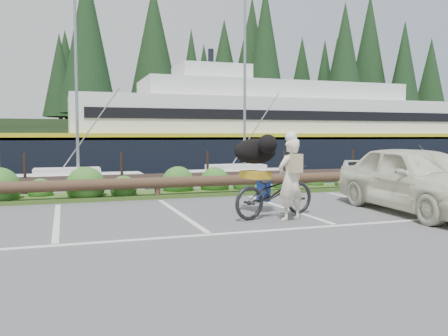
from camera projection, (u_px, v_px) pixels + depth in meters
The scene contains 8 objects.
ground at pixel (204, 231), 8.76m from camera, with size 72.00×72.00×0.00m, color #4D4D50.
harbor_backdrop at pixel (81, 145), 83.03m from camera, with size 170.00×160.00×30.00m.
vegetation_strip at pixel (153, 194), 13.77m from camera, with size 34.00×1.60×0.10m, color #3D5B21.
log_rail at pixel (158, 199), 13.11m from camera, with size 32.00×0.30×0.60m, color #443021, non-canonical shape.
bicycle at pixel (275, 191), 10.19m from camera, with size 0.74×2.11×1.11m, color black.
cyclist at pixel (291, 179), 9.76m from camera, with size 0.62×0.41×1.70m, color beige.
dog at pixel (255, 151), 10.68m from camera, with size 1.00×0.49×0.58m, color black.
parked_car at pixel (416, 179), 10.78m from camera, with size 1.82×4.53×1.54m, color beige.
Camera 1 is at (-2.43, -8.32, 1.77)m, focal length 38.00 mm.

